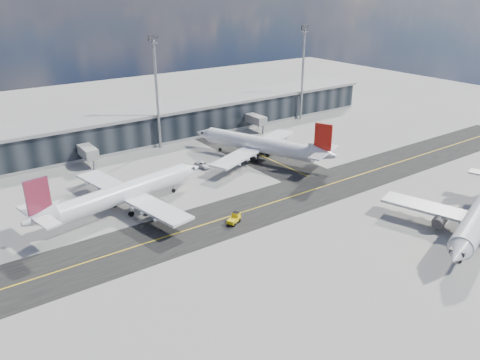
{
  "coord_description": "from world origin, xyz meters",
  "views": [
    {
      "loc": [
        -51.2,
        -60.81,
        40.03
      ],
      "look_at": [
        -2.69,
        7.56,
        5.0
      ],
      "focal_mm": 35.0,
      "sensor_mm": 36.0,
      "label": 1
    }
  ],
  "objects_px": {
    "airliner_af": "(123,193)",
    "baggage_tug": "(235,218)",
    "service_van": "(203,165)",
    "airliner_redtail": "(261,145)"
  },
  "relations": [
    {
      "from": "service_van",
      "to": "baggage_tug",
      "type": "bearing_deg",
      "value": -115.82
    },
    {
      "from": "airliner_redtail",
      "to": "service_van",
      "type": "bearing_deg",
      "value": 143.23
    },
    {
      "from": "airliner_af",
      "to": "baggage_tug",
      "type": "xyz_separation_m",
      "value": [
        14.49,
        -16.14,
        -2.81
      ]
    },
    {
      "from": "airliner_af",
      "to": "service_van",
      "type": "height_order",
      "value": "airliner_af"
    },
    {
      "from": "airliner_redtail",
      "to": "baggage_tug",
      "type": "distance_m",
      "value": 34.11
    },
    {
      "from": "airliner_redtail",
      "to": "airliner_af",
      "type": "bearing_deg",
      "value": 168.59
    },
    {
      "from": "baggage_tug",
      "to": "service_van",
      "type": "xyz_separation_m",
      "value": [
        10.0,
        27.37,
        -0.26
      ]
    },
    {
      "from": "airliner_af",
      "to": "service_van",
      "type": "distance_m",
      "value": 27.12
    },
    {
      "from": "baggage_tug",
      "to": "service_van",
      "type": "bearing_deg",
      "value": 132.82
    },
    {
      "from": "service_van",
      "to": "airliner_redtail",
      "type": "bearing_deg",
      "value": -20.13
    }
  ]
}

